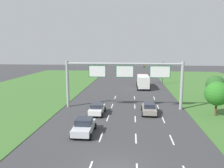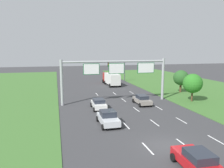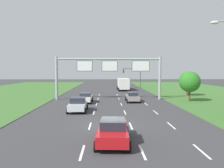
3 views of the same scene
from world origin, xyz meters
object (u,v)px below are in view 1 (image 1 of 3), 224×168
at_px(car_near_red, 149,108).
at_px(box_truck, 143,81).
at_px(traffic_light_mast, 155,69).
at_px(roadside_tree_far, 215,85).
at_px(roadside_tree_mid, 217,94).
at_px(car_mid_lane, 97,109).
at_px(sign_gantry, 125,75).
at_px(car_far_ahead, 84,126).

bearing_deg(car_near_red, box_truck, 90.67).
xyz_separation_m(traffic_light_mast, roadside_tree_far, (7.97, -17.68, -0.90)).
height_order(traffic_light_mast, roadside_tree_mid, traffic_light_mast).
xyz_separation_m(car_mid_lane, box_truck, (7.06, 20.57, 0.83)).
relative_size(box_truck, sign_gantry, 0.49).
bearing_deg(traffic_light_mast, sign_gantry, -106.39).
xyz_separation_m(sign_gantry, roadside_tree_mid, (12.07, -2.82, -1.90)).
bearing_deg(box_truck, car_mid_lane, -109.85).
relative_size(car_mid_lane, traffic_light_mast, 0.71).
height_order(sign_gantry, roadside_tree_far, sign_gantry).
xyz_separation_m(car_near_red, roadside_tree_mid, (8.65, -0.26, 2.27)).
bearing_deg(roadside_tree_mid, car_near_red, 178.25).
bearing_deg(roadside_tree_far, traffic_light_mast, 114.26).
relative_size(traffic_light_mast, roadside_tree_mid, 1.21).
relative_size(car_far_ahead, roadside_tree_mid, 0.89).
xyz_separation_m(car_near_red, box_truck, (0.02, 19.70, 0.84)).
height_order(car_mid_lane, roadside_tree_far, roadside_tree_far).
relative_size(car_near_red, car_mid_lane, 1.04).
xyz_separation_m(car_far_ahead, sign_gantry, (3.87, 10.30, 4.12)).
xyz_separation_m(car_mid_lane, sign_gantry, (3.62, 3.42, 4.16)).
bearing_deg(roadside_tree_far, car_near_red, -147.40).
bearing_deg(roadside_tree_far, roadside_tree_mid, -108.28).
relative_size(traffic_light_mast, roadside_tree_far, 1.25).
distance_m(car_far_ahead, roadside_tree_far, 23.71).
height_order(car_mid_lane, car_far_ahead, car_far_ahead).
height_order(car_near_red, traffic_light_mast, traffic_light_mast).
bearing_deg(car_mid_lane, sign_gantry, 44.10).
relative_size(sign_gantry, roadside_tree_far, 3.85).
xyz_separation_m(sign_gantry, traffic_light_mast, (6.53, 22.21, -1.06)).
xyz_separation_m(box_truck, sign_gantry, (-3.44, -17.15, 3.33)).
bearing_deg(sign_gantry, box_truck, 78.64).
xyz_separation_m(car_mid_lane, roadside_tree_mid, (15.69, 0.60, 2.26)).
height_order(car_far_ahead, traffic_light_mast, traffic_light_mast).
bearing_deg(box_truck, sign_gantry, -102.26).
bearing_deg(car_near_red, traffic_light_mast, 83.57).
relative_size(sign_gantry, traffic_light_mast, 3.08).
distance_m(car_far_ahead, traffic_light_mast, 34.27).
xyz_separation_m(sign_gantry, roadside_tree_far, (14.50, 4.53, -1.96)).
relative_size(box_truck, roadside_tree_far, 1.88).
distance_m(car_mid_lane, car_far_ahead, 6.88).
bearing_deg(car_mid_lane, car_far_ahead, -91.40).
distance_m(sign_gantry, roadside_tree_far, 15.32).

